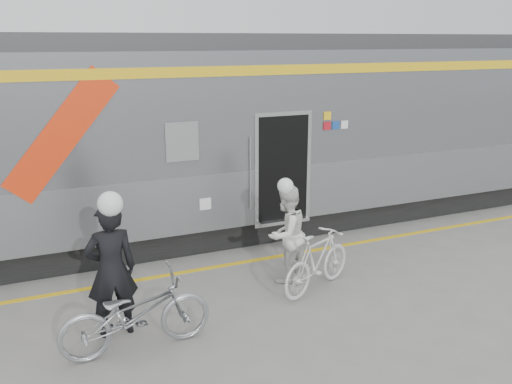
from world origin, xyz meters
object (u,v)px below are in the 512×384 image
bicycle_left (136,314)px  woman (286,234)px  man (111,270)px  bicycle_right (317,261)px

bicycle_left → woman: (2.78, 1.18, 0.30)m
man → bicycle_left: 0.73m
woman → bicycle_right: bearing=94.4°
man → woman: size_ratio=1.15×
bicycle_right → bicycle_left: bearing=77.4°
bicycle_left → man: bearing=18.3°
bicycle_left → bicycle_right: 3.15m
woman → man: bearing=-12.2°
man → bicycle_right: size_ratio=1.14×
woman → bicycle_left: bearing=-1.2°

